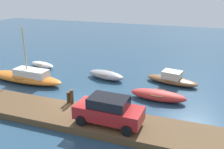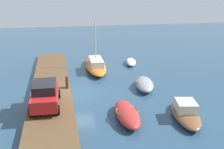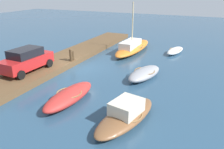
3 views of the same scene
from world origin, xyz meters
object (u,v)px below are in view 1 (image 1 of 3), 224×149
object	(u,v)px
dinghy_white	(42,65)
mooring_post_west	(68,97)
sailboat_orange	(26,77)
motorboat_brown	(172,79)
rowboat_red	(158,95)
rowboat_grey	(106,75)
mooring_post_mid_west	(72,97)
parked_car	(109,110)

from	to	relation	value
dinghy_white	mooring_post_west	distance (m)	10.57
sailboat_orange	motorboat_brown	world-z (taller)	sailboat_orange
sailboat_orange	rowboat_red	xyz separation A→B (m)	(12.08, 0.35, -0.12)
rowboat_grey	dinghy_white	world-z (taller)	rowboat_grey
rowboat_red	mooring_post_mid_west	xyz separation A→B (m)	(-5.52, -3.59, 0.58)
dinghy_white	mooring_post_mid_west	xyz separation A→B (m)	(7.77, -7.44, 0.68)
rowboat_red	rowboat_grey	bearing A→B (deg)	153.62
parked_car	rowboat_red	bearing A→B (deg)	69.89
sailboat_orange	rowboat_grey	bearing A→B (deg)	28.45
rowboat_red	dinghy_white	xyz separation A→B (m)	(-13.29, 3.85, -0.10)
sailboat_orange	motorboat_brown	distance (m)	13.35
rowboat_red	mooring_post_west	distance (m)	6.84
motorboat_brown	dinghy_white	bearing A→B (deg)	-168.46
rowboat_grey	mooring_post_west	size ratio (longest dim) A/B	4.87
rowboat_grey	mooring_post_mid_west	bearing A→B (deg)	-77.73
sailboat_orange	mooring_post_west	size ratio (longest dim) A/B	9.56
motorboat_brown	mooring_post_mid_west	distance (m)	9.63
sailboat_orange	parked_car	world-z (taller)	sailboat_orange
rowboat_grey	motorboat_brown	size ratio (longest dim) A/B	0.82
mooring_post_mid_west	rowboat_red	bearing A→B (deg)	33.07
sailboat_orange	mooring_post_mid_west	distance (m)	7.34
mooring_post_mid_west	parked_car	bearing A→B (deg)	-25.45
mooring_post_west	parked_car	xyz separation A→B (m)	(3.69, -1.62, 0.48)
rowboat_red	parked_car	size ratio (longest dim) A/B	1.05
motorboat_brown	mooring_post_mid_west	xyz separation A→B (m)	(-6.11, -7.43, 0.54)
sailboat_orange	mooring_post_west	xyz separation A→B (m)	(6.28, -3.24, 0.35)
rowboat_red	mooring_post_west	size ratio (longest dim) A/B	5.28
rowboat_grey	rowboat_red	xyz separation A→B (m)	(5.46, -2.95, 0.01)
rowboat_grey	mooring_post_mid_west	xyz separation A→B (m)	(-0.06, -6.55, 0.59)
mooring_post_mid_west	dinghy_white	bearing A→B (deg)	136.26
dinghy_white	motorboat_brown	xyz separation A→B (m)	(13.89, -0.01, 0.13)
sailboat_orange	rowboat_red	size ratio (longest dim) A/B	1.81
motorboat_brown	mooring_post_west	size ratio (longest dim) A/B	5.96
dinghy_white	motorboat_brown	size ratio (longest dim) A/B	0.68
mooring_post_mid_west	motorboat_brown	bearing A→B (deg)	50.56
motorboat_brown	mooring_post_west	distance (m)	9.81
rowboat_grey	motorboat_brown	distance (m)	6.12
motorboat_brown	parked_car	size ratio (longest dim) A/B	1.18
dinghy_white	mooring_post_west	world-z (taller)	mooring_post_west
dinghy_white	motorboat_brown	distance (m)	13.89
rowboat_grey	dinghy_white	size ratio (longest dim) A/B	1.21
mooring_post_west	mooring_post_mid_west	size ratio (longest dim) A/B	0.80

